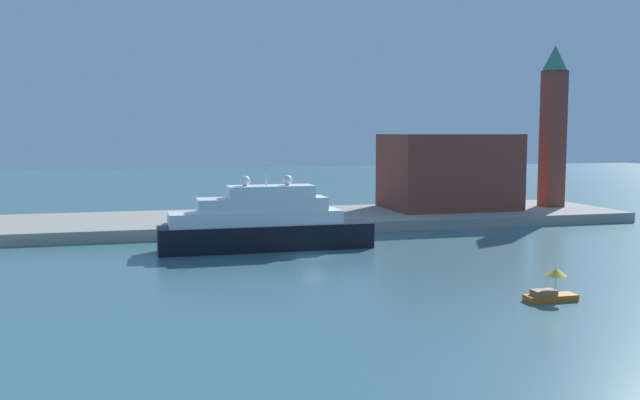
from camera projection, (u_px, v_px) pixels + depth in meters
ground at (313, 257)px, 76.84m from camera, size 400.00×400.00×0.00m
quay_dock at (268, 220)px, 102.81m from camera, size 110.00×22.16×1.51m
large_yacht at (264, 224)px, 81.42m from camera, size 25.09×4.85×10.84m
small_motorboat at (551, 289)px, 56.54m from camera, size 4.32×1.76×2.69m
harbor_building at (448, 171)px, 111.95m from camera, size 19.69×14.27×11.96m
bell_tower at (553, 120)px, 114.05m from camera, size 4.13×4.13×26.36m
parked_car at (184, 219)px, 93.86m from camera, size 4.47×1.77×1.38m
person_figure at (216, 217)px, 93.90m from camera, size 0.36×0.36×1.78m
mooring_bollard at (282, 221)px, 93.26m from camera, size 0.45×0.45×0.65m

